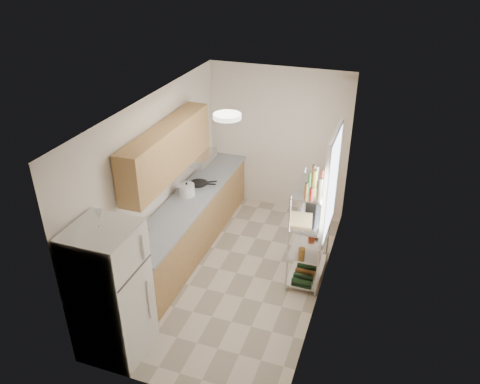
# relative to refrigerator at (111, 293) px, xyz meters

# --- Properties ---
(room) EXTENTS (2.52, 4.42, 2.62)m
(room) POSITION_rel_refrigerator_xyz_m (0.87, 1.84, 0.43)
(room) COLOR beige
(room) RESTS_ON ground
(counter_run) EXTENTS (0.63, 3.51, 0.90)m
(counter_run) POSITION_rel_refrigerator_xyz_m (-0.05, 2.27, -0.41)
(counter_run) COLOR tan
(counter_run) RESTS_ON ground
(upper_cabinets) EXTENTS (0.33, 2.20, 0.72)m
(upper_cabinets) POSITION_rel_refrigerator_xyz_m (-0.18, 1.94, 0.94)
(upper_cabinets) COLOR tan
(upper_cabinets) RESTS_ON room
(range_hood) EXTENTS (0.50, 0.60, 0.12)m
(range_hood) POSITION_rel_refrigerator_xyz_m (-0.13, 2.74, 0.52)
(range_hood) COLOR #B7BABC
(range_hood) RESTS_ON room
(window) EXTENTS (0.06, 1.00, 1.46)m
(window) POSITION_rel_refrigerator_xyz_m (2.10, 2.19, 0.68)
(window) COLOR white
(window) RESTS_ON room
(bakers_rack) EXTENTS (0.45, 0.90, 1.73)m
(bakers_rack) POSITION_rel_refrigerator_xyz_m (1.88, 2.13, 0.24)
(bakers_rack) COLOR silver
(bakers_rack) RESTS_ON ground
(ceiling_dome) EXTENTS (0.34, 0.34, 0.05)m
(ceiling_dome) POSITION_rel_refrigerator_xyz_m (0.87, 1.54, 1.70)
(ceiling_dome) COLOR white
(ceiling_dome) RESTS_ON room
(refrigerator) EXTENTS (0.71, 0.71, 1.73)m
(refrigerator) POSITION_rel_refrigerator_xyz_m (0.00, 0.00, 0.00)
(refrigerator) COLOR white
(refrigerator) RESTS_ON ground
(wine_glass_a) EXTENTS (0.07, 0.07, 0.20)m
(wine_glass_a) POSITION_rel_refrigerator_xyz_m (-0.03, 0.05, 0.97)
(wine_glass_a) COLOR silver
(wine_glass_a) RESTS_ON refrigerator
(wine_glass_b) EXTENTS (0.07, 0.07, 0.21)m
(wine_glass_b) POSITION_rel_refrigerator_xyz_m (-0.01, 0.03, 0.97)
(wine_glass_b) COLOR silver
(wine_glass_b) RESTS_ON refrigerator
(rice_cooker) EXTENTS (0.24, 0.24, 0.19)m
(rice_cooker) POSITION_rel_refrigerator_xyz_m (-0.11, 2.32, 0.13)
(rice_cooker) COLOR silver
(rice_cooker) RESTS_ON counter_run
(frying_pan_large) EXTENTS (0.30, 0.30, 0.04)m
(frying_pan_large) POSITION_rel_refrigerator_xyz_m (-0.10, 2.72, 0.06)
(frying_pan_large) COLOR black
(frying_pan_large) RESTS_ON counter_run
(frying_pan_small) EXTENTS (0.28, 0.28, 0.04)m
(frying_pan_small) POSITION_rel_refrigerator_xyz_m (-0.06, 2.75, 0.06)
(frying_pan_small) COLOR black
(frying_pan_small) RESTS_ON counter_run
(cutting_board) EXTENTS (0.36, 0.44, 0.03)m
(cutting_board) POSITION_rel_refrigerator_xyz_m (1.76, 1.99, 0.16)
(cutting_board) COLOR tan
(cutting_board) RESTS_ON bakers_rack
(espresso_machine) EXTENTS (0.22, 0.27, 0.28)m
(espresso_machine) POSITION_rel_refrigerator_xyz_m (1.87, 2.36, 0.29)
(espresso_machine) COLOR black
(espresso_machine) RESTS_ON bakers_rack
(storage_bag) EXTENTS (0.10, 0.13, 0.14)m
(storage_bag) POSITION_rel_refrigerator_xyz_m (1.86, 2.40, -0.23)
(storage_bag) COLOR #A73314
(storage_bag) RESTS_ON bakers_rack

